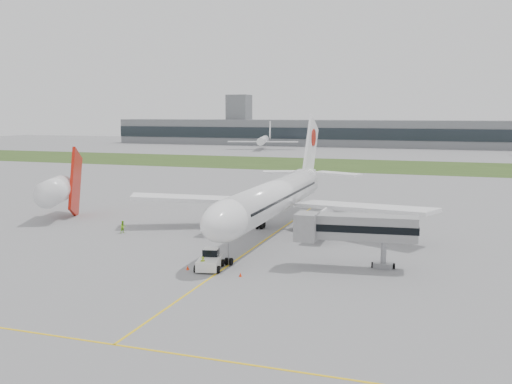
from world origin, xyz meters
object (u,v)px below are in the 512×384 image
(airliner, at_px, (276,196))
(ground_crew_near, at_px, (203,265))
(neighbor_aircraft, at_px, (58,190))
(pushback_tug, at_px, (210,260))
(jet_bridge, at_px, (352,228))

(airliner, height_order, ground_crew_near, airliner)
(neighbor_aircraft, bearing_deg, pushback_tug, -51.70)
(airliner, bearing_deg, pushback_tug, -93.99)
(pushback_tug, distance_m, ground_crew_near, 1.87)
(airliner, bearing_deg, jet_bridge, -49.08)
(ground_crew_near, relative_size, neighbor_aircraft, 0.12)
(jet_bridge, bearing_deg, ground_crew_near, -160.76)
(pushback_tug, xyz_separation_m, jet_bridge, (15.70, 5.74, 3.79))
(pushback_tug, height_order, ground_crew_near, pushback_tug)
(jet_bridge, distance_m, ground_crew_near, 17.93)
(airliner, xyz_separation_m, ground_crew_near, (-1.61, -23.94, -4.70))
(jet_bridge, relative_size, neighbor_aircraft, 0.88)
(ground_crew_near, xyz_separation_m, neighbor_aircraft, (-36.73, 22.27, 4.15))
(neighbor_aircraft, bearing_deg, ground_crew_near, -53.92)
(airliner, distance_m, ground_crew_near, 24.45)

